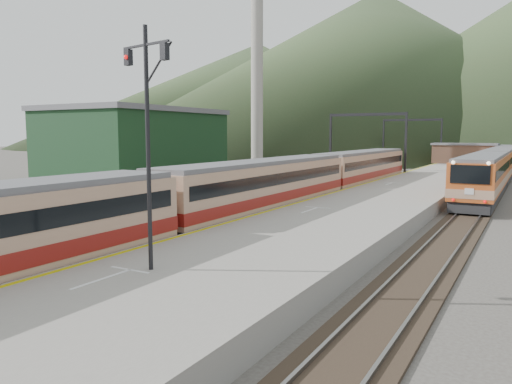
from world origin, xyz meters
The scene contains 17 objects.
track_main centered at (0.00, 40.00, 0.07)m, with size 2.60×200.00×0.23m.
track_far centered at (-5.00, 40.00, 0.07)m, with size 2.60×200.00×0.23m.
track_second centered at (11.50, 40.00, 0.07)m, with size 2.60×200.00×0.23m.
platform centered at (5.60, 38.00, 0.50)m, with size 8.00×100.00×1.00m, color gray.
gantry_near centered at (-2.85, 55.00, 5.59)m, with size 9.55×0.25×8.00m.
gantry_far centered at (-2.85, 80.00, 5.59)m, with size 9.55×0.25×8.00m.
warehouse centered at (-28.00, 42.00, 4.32)m, with size 14.50×20.50×8.60m.
smokestack centered at (-22.00, 62.00, 15.00)m, with size 1.80×1.80×30.00m, color #9E998E.
station_shed centered at (5.60, 78.00, 2.57)m, with size 9.40×4.40×3.10m.
hill_a centered at (-40.00, 190.00, 30.00)m, with size 180.00×180.00×60.00m, color #364E2A.
hill_d centered at (-120.00, 240.00, 27.50)m, with size 200.00×200.00×55.00m, color #364E2A.
main_train centered at (0.00, 23.33, 2.10)m, with size 3.06×62.67×3.73m.
second_train centered at (11.50, 59.92, 2.01)m, with size 2.92×59.82×3.56m.
signal_mast centered at (4.36, 7.59, 5.68)m, with size 2.17×0.56×7.73m.
short_signal_a centered at (-2.85, 8.60, 1.46)m, with size 0.26×0.23×2.27m.
short_signal_b centered at (-2.81, 30.79, 1.46)m, with size 0.26×0.23×2.27m.
short_signal_c centered at (-7.93, 21.86, 1.46)m, with size 0.26×0.22×2.27m.
Camera 1 is at (15.08, -4.56, 5.36)m, focal length 35.00 mm.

